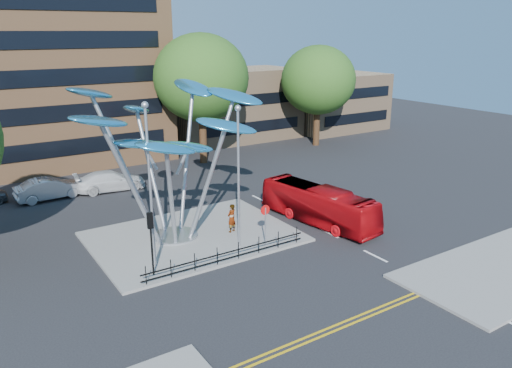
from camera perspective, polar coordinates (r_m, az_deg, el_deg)
ground at (r=26.90m, az=0.52°, el=-9.96°), size 120.00×120.00×0.00m
traffic_island at (r=31.17m, az=-7.18°, el=-5.99°), size 12.00×9.00×0.15m
pavement_right at (r=30.08m, az=26.53°, el=-8.68°), size 12.00×6.00×0.15m
double_yellow_near at (r=22.81m, az=9.20°, el=-15.60°), size 40.00×0.12×0.01m
double_yellow_far at (r=22.63m, az=9.73°, el=-15.93°), size 40.00×0.12×0.01m
low_building_near at (r=58.46m, az=-2.70°, el=9.05°), size 15.00×8.00×8.00m
low_building_far at (r=65.15m, az=9.04°, el=9.26°), size 12.00×8.00×7.00m
tree_right at (r=47.20m, az=-6.29°, el=11.95°), size 8.80×8.80×12.11m
tree_far at (r=55.02m, az=7.12°, el=11.69°), size 8.00×8.00×10.81m
leaf_sculpture at (r=29.36m, az=-10.14°, el=6.33°), size 12.72×9.54×9.51m
street_lamp_left at (r=25.95m, az=-12.11°, el=1.34°), size 0.36×0.36×8.80m
street_lamp_right at (r=27.69m, az=-2.03°, el=2.15°), size 0.36×0.36×8.30m
traffic_light_island at (r=25.78m, az=-11.95°, el=-5.21°), size 0.28×0.18×3.42m
no_entry_sign_island at (r=29.09m, az=1.07°, el=-3.88°), size 0.60×0.10×2.45m
pedestrian_railing_front at (r=27.49m, az=-3.21°, el=-8.08°), size 10.00×0.06×1.00m
red_bus at (r=33.17m, az=7.15°, el=-2.36°), size 3.28×9.13×2.49m
pedestrian at (r=31.17m, az=-2.81°, el=-3.91°), size 0.78×0.65×1.82m
parked_car_mid at (r=40.73m, az=-22.52°, el=-0.49°), size 5.06×2.02×1.64m
parked_car_right at (r=41.33m, az=-16.31°, el=0.35°), size 5.61×2.72×1.57m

